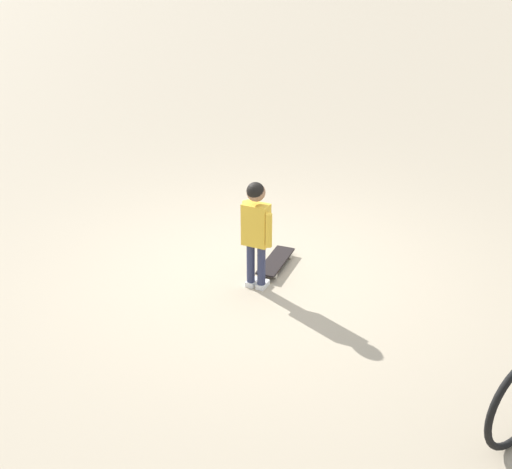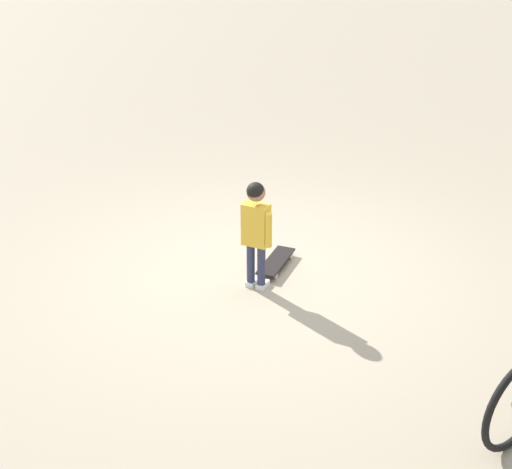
% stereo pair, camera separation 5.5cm
% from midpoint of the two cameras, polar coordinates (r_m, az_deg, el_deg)
% --- Properties ---
extents(ground_plane, '(50.00, 50.00, 0.00)m').
position_cam_midpoint_polar(ground_plane, '(7.08, 0.68, -3.01)').
color(ground_plane, tan).
extents(child_person, '(0.28, 0.33, 1.06)m').
position_cam_midpoint_polar(child_person, '(6.54, 0.24, 0.84)').
color(child_person, '#2D3351').
rests_on(child_person, ground).
extents(skateboard, '(0.65, 0.26, 0.07)m').
position_cam_midpoint_polar(skateboard, '(7.16, 1.79, -2.14)').
color(skateboard, black).
rests_on(skateboard, ground).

